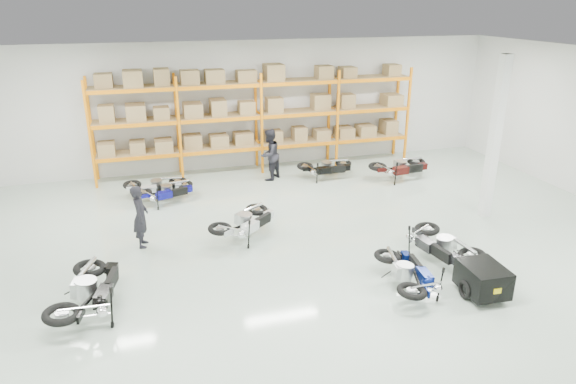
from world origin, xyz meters
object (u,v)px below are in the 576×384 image
object	(u,v)px
moto_silver_left	(246,217)
person_back	(269,155)
moto_back_b	(155,182)
moto_back_c	(326,164)
moto_black_far_left	(89,284)
trailer	(483,279)
moto_touring_right	(441,239)
moto_blue_centre	(409,268)
person_left	(140,216)
moto_back_a	(166,188)
moto_back_d	(401,163)

from	to	relation	value
moto_silver_left	person_back	size ratio (longest dim) A/B	1.02
moto_back_b	moto_back_c	xyz separation A→B (m)	(5.74, 0.30, 0.00)
moto_black_far_left	moto_back_b	size ratio (longest dim) A/B	1.21
trailer	moto_touring_right	bearing A→B (deg)	92.78
moto_touring_right	person_back	xyz separation A→B (m)	(-2.40, 6.82, 0.32)
moto_blue_centre	person_left	world-z (taller)	person_left
moto_back_a	person_left	size ratio (longest dim) A/B	0.99
person_left	person_back	xyz separation A→B (m)	(4.30, 4.02, 0.08)
moto_touring_right	moto_black_far_left	bearing A→B (deg)	170.77
moto_blue_centre	moto_back_b	xyz separation A→B (m)	(-4.88, 7.06, -0.03)
moto_silver_left	moto_black_far_left	size ratio (longest dim) A/B	0.89
moto_black_far_left	person_back	xyz separation A→B (m)	(5.33, 6.76, 0.26)
moto_black_far_left	moto_back_d	bearing A→B (deg)	-137.34
moto_black_far_left	moto_touring_right	bearing A→B (deg)	-167.61
trailer	moto_back_d	size ratio (longest dim) A/B	0.89
moto_silver_left	moto_back_d	bearing A→B (deg)	-102.89
moto_blue_centre	moto_touring_right	bearing A→B (deg)	-136.77
moto_back_c	moto_back_d	distance (m)	2.54
moto_silver_left	moto_back_d	world-z (taller)	moto_back_d
trailer	person_back	world-z (taller)	person_back
moto_touring_right	moto_back_b	distance (m)	8.72
trailer	moto_back_b	distance (m)	9.90
moto_black_far_left	moto_back_a	world-z (taller)	moto_black_far_left
trailer	moto_back_d	world-z (taller)	moto_back_d
moto_blue_centre	moto_touring_right	distance (m)	1.67
moto_silver_left	moto_touring_right	distance (m)	4.85
moto_touring_right	moto_back_d	xyz separation A→B (m)	(1.91, 5.60, 0.01)
moto_silver_left	moto_back_b	xyz separation A→B (m)	(-2.13, 3.52, -0.04)
person_back	moto_silver_left	bearing A→B (deg)	25.50
moto_black_far_left	moto_touring_right	distance (m)	7.74
moto_back_a	moto_back_d	size ratio (longest dim) A/B	0.85
trailer	moto_back_b	size ratio (longest dim) A/B	1.00
moto_silver_left	person_back	xyz separation A→B (m)	(1.71, 4.25, 0.33)
moto_back_a	trailer	bearing A→B (deg)	-157.98
moto_black_far_left	trailer	xyz separation A→B (m)	(7.74, -1.65, -0.21)
moto_silver_left	moto_touring_right	world-z (taller)	moto_touring_right
moto_touring_right	trailer	bearing A→B (deg)	-98.83
moto_blue_centre	moto_back_b	distance (m)	8.58
moto_back_d	moto_back_b	bearing A→B (deg)	81.34
moto_back_b	trailer	bearing A→B (deg)	-137.77
person_back	moto_back_a	bearing A→B (deg)	-23.55
moto_black_far_left	trailer	size ratio (longest dim) A/B	1.21
moto_back_a	moto_back_c	size ratio (longest dim) A/B	0.94
trailer	moto_back_a	size ratio (longest dim) A/B	1.05
moto_blue_centre	person_back	xyz separation A→B (m)	(-1.04, 7.79, 0.34)
moto_touring_right	moto_blue_centre	bearing A→B (deg)	-153.26
moto_silver_left	trailer	bearing A→B (deg)	-174.92
moto_back_b	moto_back_c	bearing A→B (deg)	-83.90
moto_back_a	person_back	bearing A→B (deg)	-88.45
moto_black_far_left	person_left	size ratio (longest dim) A/B	1.27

